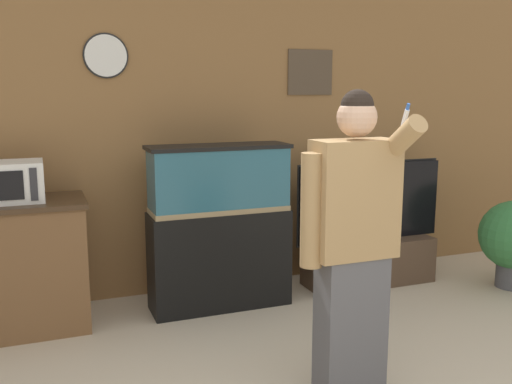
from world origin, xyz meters
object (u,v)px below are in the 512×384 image
at_px(tv_on_stand, 369,248).
at_px(person_standing, 352,246).
at_px(microwave, 7,182).
at_px(aquarium_on_stand, 219,227).

relative_size(tv_on_stand, person_standing, 0.81).
bearing_deg(person_standing, tv_on_stand, 54.79).
xyz_separation_m(microwave, aquarium_on_stand, (1.50, -0.08, -0.43)).
bearing_deg(aquarium_on_stand, tv_on_stand, 2.15).
bearing_deg(tv_on_stand, microwave, 179.39).
bearing_deg(aquarium_on_stand, person_standing, -81.55).
bearing_deg(aquarium_on_stand, microwave, 176.82).
bearing_deg(microwave, aquarium_on_stand, -3.18).
distance_m(tv_on_stand, person_standing, 2.09).
relative_size(aquarium_on_stand, person_standing, 0.76).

